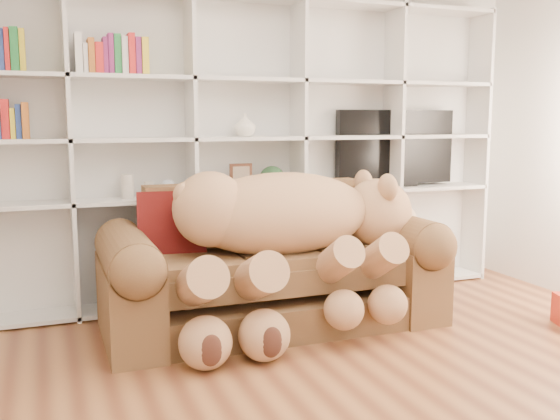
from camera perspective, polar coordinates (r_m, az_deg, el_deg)
name	(u,v)px	position (r m, az deg, el deg)	size (l,w,h in m)	color
wall_back	(239,131)	(5.12, -3.77, 7.19)	(5.00, 0.02, 2.70)	silver
bookshelf	(215,138)	(4.92, -5.98, 6.60)	(4.43, 0.35, 2.40)	silver
sofa	(272,273)	(4.44, -0.77, -5.76)	(2.34, 1.01, 0.98)	brown
teddy_bear	(288,231)	(4.20, 0.74, -1.92)	(1.92, 1.01, 1.11)	tan
throw_pillow	(171,225)	(4.34, -9.92, -1.39)	(0.45, 0.15, 0.45)	#52100E
tv	(395,149)	(5.56, 10.49, 5.53)	(1.12, 0.18, 0.66)	black
picture_frame	(241,178)	(4.94, -3.60, 2.96)	(0.18, 0.03, 0.23)	#512B1B
green_vase	(272,179)	(5.03, -0.72, 2.85)	(0.21, 0.21, 0.21)	#29512F
figurine_tall	(127,186)	(4.76, -13.77, 2.11)	(0.09, 0.09, 0.18)	beige
figurine_short	(149,189)	(4.78, -11.91, 1.86)	(0.07, 0.07, 0.12)	beige
snow_globe	(168,188)	(4.81, -10.24, 2.02)	(0.13, 0.13, 0.13)	silver
shelf_vase	(245,125)	(4.93, -3.24, 7.77)	(0.17, 0.17, 0.18)	silver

